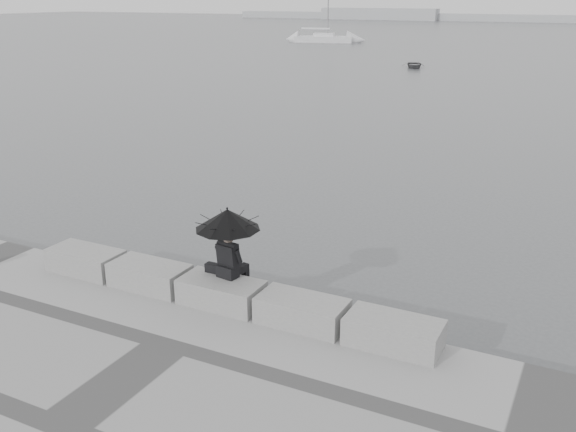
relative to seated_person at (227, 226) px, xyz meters
The scene contains 11 objects.
ground 2.03m from the seated_person, 97.91° to the left, with size 360.00×360.00×0.00m, color #4B4E51.
stone_block_far_left 3.66m from the seated_person, behind, with size 1.60×0.80×0.50m, color gray.
stone_block_left 2.16m from the seated_person, behind, with size 1.60×0.80×0.50m, color gray.
stone_block_centre 1.29m from the seated_person, 96.80° to the right, with size 1.60×0.80×0.50m, color gray.
stone_block_right 2.11m from the seated_person, ahead, with size 1.60×0.80×0.50m, color gray.
stone_block_far_right 3.61m from the seated_person, ahead, with size 1.60×0.80×0.50m, color gray.
seated_person is the anchor object (origin of this frame).
bag 1.01m from the seated_person, behind, with size 0.27×0.16×0.18m, color black.
distant_landmass 154.94m from the seated_person, 93.02° to the left, with size 180.00×8.00×2.80m.
sailboat_left 78.06m from the seated_person, 112.44° to the left, with size 8.08×4.20×12.90m.
dinghy 47.84m from the seated_person, 102.04° to the left, with size 2.90×1.23×0.49m, color slate.
Camera 1 is at (6.10, -9.72, 6.11)m, focal length 40.00 mm.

